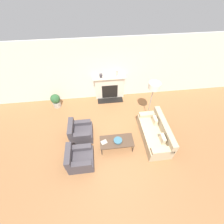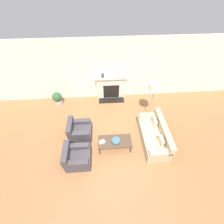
% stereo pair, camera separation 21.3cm
% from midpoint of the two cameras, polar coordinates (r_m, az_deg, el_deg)
% --- Properties ---
extents(ground_plane, '(18.00, 18.00, 0.00)m').
position_cam_midpoint_polar(ground_plane, '(5.86, -0.94, -12.94)').
color(ground_plane, '#99663D').
extents(wall_back, '(18.00, 0.06, 2.90)m').
position_cam_midpoint_polar(wall_back, '(7.01, -3.86, 15.40)').
color(wall_back, silver).
rests_on(wall_back, ground_plane).
extents(fireplace, '(1.52, 0.59, 1.19)m').
position_cam_midpoint_polar(fireplace, '(7.39, -1.76, 9.15)').
color(fireplace, beige).
rests_on(fireplace, ground_plane).
extents(couch, '(0.85, 1.90, 0.82)m').
position_cam_midpoint_polar(couch, '(6.02, 15.19, -7.92)').
color(couch, tan).
rests_on(couch, ground_plane).
extents(armchair_near, '(0.86, 0.79, 0.78)m').
position_cam_midpoint_polar(armchair_near, '(5.43, -13.49, -16.98)').
color(armchair_near, '#423D42').
rests_on(armchair_near, ground_plane).
extents(armchair_far, '(0.86, 0.79, 0.78)m').
position_cam_midpoint_polar(armchair_far, '(6.02, -13.02, -7.49)').
color(armchair_far, '#423D42').
rests_on(armchair_far, ground_plane).
extents(coffee_table, '(1.21, 0.58, 0.42)m').
position_cam_midpoint_polar(coffee_table, '(5.52, 0.67, -11.13)').
color(coffee_table, '#4C3828').
rests_on(coffee_table, ground_plane).
extents(bowl, '(0.30, 0.30, 0.08)m').
position_cam_midpoint_polar(bowl, '(5.44, 1.12, -10.80)').
color(bowl, '#38667A').
rests_on(bowl, coffee_table).
extents(book, '(0.26, 0.23, 0.02)m').
position_cam_midpoint_polar(book, '(5.46, -4.20, -11.42)').
color(book, '#B2A893').
rests_on(book, coffee_table).
extents(floor_lamp, '(0.46, 0.46, 1.77)m').
position_cam_midpoint_polar(floor_lamp, '(5.99, 14.66, 8.73)').
color(floor_lamp, gray).
rests_on(floor_lamp, ground_plane).
extents(mantel_vase_left, '(0.14, 0.14, 0.17)m').
position_cam_midpoint_polar(mantel_vase_left, '(6.98, -5.11, 13.52)').
color(mantel_vase_left, '#3D383D').
rests_on(mantel_vase_left, fireplace).
extents(mantel_vase_center_left, '(0.09, 0.09, 0.32)m').
position_cam_midpoint_polar(mantel_vase_center_left, '(6.99, 1.06, 14.47)').
color(mantel_vase_center_left, beige).
rests_on(mantel_vase_center_left, fireplace).
extents(potted_plant, '(0.43, 0.43, 0.68)m').
position_cam_midpoint_polar(potted_plant, '(7.52, -21.41, 4.17)').
color(potted_plant, '#B2A899').
rests_on(potted_plant, ground_plane).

